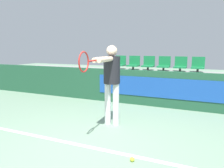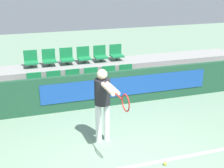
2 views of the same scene
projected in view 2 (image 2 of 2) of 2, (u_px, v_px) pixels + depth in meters
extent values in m
cube|color=white|center=(125.00, 168.00, 5.96)|extent=(6.23, 0.08, 0.01)
cube|color=#1E4C33|center=(88.00, 91.00, 8.45)|extent=(11.59, 0.12, 0.98)
cube|color=#19479E|center=(128.00, 86.00, 8.68)|extent=(4.82, 0.02, 0.54)
cube|color=gray|center=(84.00, 94.00, 9.06)|extent=(11.19, 1.00, 0.41)
cube|color=gray|center=(77.00, 77.00, 9.89)|extent=(11.19, 1.00, 0.82)
cylinder|color=#333333|center=(35.00, 89.00, 8.63)|extent=(0.07, 0.07, 0.13)
cube|color=#197A42|center=(35.00, 86.00, 8.60)|extent=(0.40, 0.37, 0.05)
cube|color=#197A42|center=(34.00, 78.00, 8.68)|extent=(0.40, 0.04, 0.32)
cylinder|color=#333333|center=(55.00, 87.00, 8.79)|extent=(0.07, 0.07, 0.13)
cube|color=#197A42|center=(55.00, 84.00, 8.76)|extent=(0.40, 0.37, 0.05)
cube|color=#197A42|center=(54.00, 76.00, 8.84)|extent=(0.40, 0.04, 0.32)
cylinder|color=#333333|center=(74.00, 85.00, 8.94)|extent=(0.07, 0.07, 0.13)
cube|color=#197A42|center=(74.00, 82.00, 8.91)|extent=(0.40, 0.37, 0.05)
cube|color=#197A42|center=(73.00, 75.00, 8.99)|extent=(0.40, 0.04, 0.32)
cylinder|color=#333333|center=(92.00, 83.00, 9.10)|extent=(0.07, 0.07, 0.13)
cube|color=#197A42|center=(92.00, 81.00, 9.07)|extent=(0.40, 0.37, 0.05)
cube|color=#197A42|center=(91.00, 73.00, 9.15)|extent=(0.40, 0.04, 0.32)
cylinder|color=#333333|center=(110.00, 82.00, 9.25)|extent=(0.07, 0.07, 0.13)
cube|color=#197A42|center=(110.00, 79.00, 9.22)|extent=(0.40, 0.37, 0.05)
cube|color=#197A42|center=(109.00, 71.00, 9.30)|extent=(0.40, 0.04, 0.32)
cylinder|color=#333333|center=(127.00, 80.00, 9.40)|extent=(0.07, 0.07, 0.13)
cube|color=#197A42|center=(127.00, 77.00, 9.37)|extent=(0.40, 0.37, 0.05)
cube|color=#197A42|center=(126.00, 69.00, 9.46)|extent=(0.40, 0.04, 0.32)
cylinder|color=#333333|center=(32.00, 66.00, 9.39)|extent=(0.07, 0.07, 0.13)
cube|color=#197A42|center=(31.00, 63.00, 9.36)|extent=(0.40, 0.37, 0.05)
cube|color=#197A42|center=(30.00, 55.00, 9.44)|extent=(0.40, 0.04, 0.32)
cylinder|color=#333333|center=(50.00, 64.00, 9.54)|extent=(0.07, 0.07, 0.13)
cube|color=#197A42|center=(50.00, 61.00, 9.51)|extent=(0.40, 0.37, 0.05)
cube|color=#197A42|center=(48.00, 54.00, 9.59)|extent=(0.40, 0.04, 0.32)
cylinder|color=#333333|center=(67.00, 63.00, 9.70)|extent=(0.07, 0.07, 0.13)
cube|color=#197A42|center=(67.00, 60.00, 9.67)|extent=(0.40, 0.37, 0.05)
cube|color=#197A42|center=(66.00, 53.00, 9.75)|extent=(0.40, 0.04, 0.32)
cylinder|color=#333333|center=(84.00, 61.00, 9.85)|extent=(0.07, 0.07, 0.13)
cube|color=#197A42|center=(84.00, 58.00, 9.82)|extent=(0.40, 0.37, 0.05)
cube|color=#197A42|center=(83.00, 51.00, 9.90)|extent=(0.40, 0.04, 0.32)
cylinder|color=#333333|center=(101.00, 60.00, 10.01)|extent=(0.07, 0.07, 0.13)
cube|color=#197A42|center=(101.00, 57.00, 9.98)|extent=(0.40, 0.37, 0.05)
cube|color=#197A42|center=(99.00, 50.00, 10.06)|extent=(0.40, 0.04, 0.32)
cylinder|color=#333333|center=(117.00, 58.00, 10.16)|extent=(0.07, 0.07, 0.13)
cube|color=#197A42|center=(117.00, 56.00, 10.13)|extent=(0.40, 0.37, 0.05)
cube|color=#197A42|center=(115.00, 49.00, 10.21)|extent=(0.40, 0.04, 0.32)
cylinder|color=silver|center=(99.00, 123.00, 6.77)|extent=(0.13, 0.13, 0.88)
cylinder|color=silver|center=(107.00, 122.00, 6.82)|extent=(0.13, 0.13, 0.88)
cylinder|color=black|center=(102.00, 92.00, 6.55)|extent=(0.34, 0.34, 0.55)
sphere|color=beige|center=(102.00, 74.00, 6.42)|extent=(0.22, 0.22, 0.22)
cylinder|color=beige|center=(108.00, 89.00, 6.05)|extent=(0.13, 0.60, 0.09)
cylinder|color=beige|center=(112.00, 88.00, 6.08)|extent=(0.13, 0.60, 0.09)
cylinder|color=#AD231E|center=(119.00, 97.00, 5.67)|extent=(0.05, 0.30, 0.03)
torus|color=#AD231E|center=(126.00, 103.00, 5.41)|extent=(0.05, 0.32, 0.32)
sphere|color=#CCDB33|center=(165.00, 164.00, 6.04)|extent=(0.07, 0.07, 0.07)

